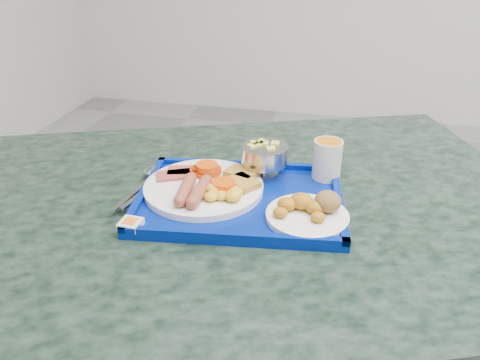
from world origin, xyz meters
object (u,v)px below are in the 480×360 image
object	(u,v)px
main_plate	(207,186)
bread_plate	(310,210)
tray	(240,200)
juice_cup	(327,158)
fruit_bowl	(264,155)
table	(231,282)

from	to	relation	value
main_plate	bread_plate	size ratio (longest dim) A/B	1.59
tray	juice_cup	size ratio (longest dim) A/B	5.17
main_plate	fruit_bowl	bearing A→B (deg)	46.00
tray	main_plate	size ratio (longest dim) A/B	1.79
tray	bread_plate	distance (m)	0.15
table	juice_cup	world-z (taller)	juice_cup
table	bread_plate	size ratio (longest dim) A/B	9.93
table	bread_plate	world-z (taller)	bread_plate
table	fruit_bowl	xyz separation A→B (m)	(0.05, 0.11, 0.27)
main_plate	table	bearing A→B (deg)	-10.90
bread_plate	fruit_bowl	world-z (taller)	fruit_bowl
main_plate	fruit_bowl	world-z (taller)	fruit_bowl
tray	main_plate	bearing A→B (deg)	172.39
tray	fruit_bowl	size ratio (longest dim) A/B	4.35
fruit_bowl	juice_cup	world-z (taller)	juice_cup
fruit_bowl	tray	bearing A→B (deg)	-103.98
table	main_plate	world-z (taller)	main_plate
table	bread_plate	bearing A→B (deg)	-15.02
bread_plate	fruit_bowl	xyz separation A→B (m)	(-0.12, 0.16, 0.03)
main_plate	bread_plate	bearing A→B (deg)	-14.08
tray	table	bearing A→B (deg)	-179.96
table	tray	distance (m)	0.22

